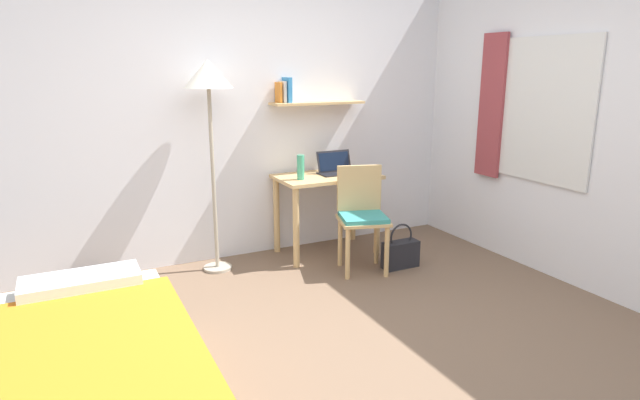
{
  "coord_description": "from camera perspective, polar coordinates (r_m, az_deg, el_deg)",
  "views": [
    {
      "loc": [
        -1.56,
        -2.49,
        1.7
      ],
      "look_at": [
        -0.07,
        0.51,
        0.85
      ],
      "focal_mm": 29.68,
      "sensor_mm": 36.0,
      "label": 1
    }
  ],
  "objects": [
    {
      "name": "wall_back",
      "position": [
        4.79,
        -7.36,
        9.35
      ],
      "size": [
        4.4,
        0.27,
        2.6
      ],
      "color": "white",
      "rests_on": "ground_plane"
    },
    {
      "name": "laptop",
      "position": [
        4.87,
        1.74,
        3.5
      ],
      "size": [
        0.34,
        0.21,
        0.2
      ],
      "color": "black",
      "rests_on": "desk"
    },
    {
      "name": "standing_lamp",
      "position": [
        4.37,
        -11.93,
        11.88
      ],
      "size": [
        0.39,
        0.39,
        1.75
      ],
      "color": "#B2A893",
      "rests_on": "ground_plane"
    },
    {
      "name": "desk_chair",
      "position": [
        4.47,
        4.53,
        -1.44
      ],
      "size": [
        0.49,
        0.48,
        0.88
      ],
      "color": "tan",
      "rests_on": "ground_plane"
    },
    {
      "name": "handbag",
      "position": [
        4.65,
        8.67,
        -5.68
      ],
      "size": [
        0.32,
        0.13,
        0.39
      ],
      "color": "#232328",
      "rests_on": "ground_plane"
    },
    {
      "name": "book_stack",
      "position": [
        4.9,
        3.92,
        3.19
      ],
      "size": [
        0.19,
        0.24,
        0.05
      ],
      "color": "orange",
      "rests_on": "desk"
    },
    {
      "name": "ground_plane",
      "position": [
        3.39,
        5.1,
        -15.89
      ],
      "size": [
        5.28,
        5.28,
        0.0
      ],
      "primitive_type": "plane",
      "color": "brown"
    },
    {
      "name": "water_bottle",
      "position": [
        4.59,
        -2.1,
        3.55
      ],
      "size": [
        0.06,
        0.06,
        0.22
      ],
      "primitive_type": "cylinder",
      "color": "#42A87F",
      "rests_on": "desk"
    },
    {
      "name": "desk",
      "position": [
        4.84,
        0.75,
        0.93
      ],
      "size": [
        0.92,
        0.54,
        0.74
      ],
      "color": "tan",
      "rests_on": "ground_plane"
    },
    {
      "name": "bed",
      "position": [
        2.79,
        -23.03,
        -18.52
      ],
      "size": [
        0.93,
        1.93,
        0.54
      ],
      "color": "tan",
      "rests_on": "ground_plane"
    },
    {
      "name": "wall_right",
      "position": [
        4.4,
        28.44,
        7.38
      ],
      "size": [
        0.1,
        4.4,
        2.6
      ],
      "color": "white",
      "rests_on": "ground_plane"
    }
  ]
}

